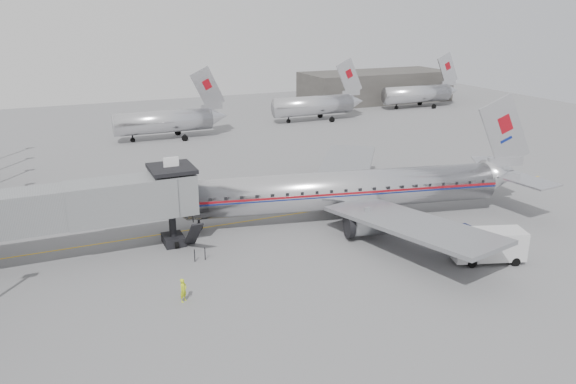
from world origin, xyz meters
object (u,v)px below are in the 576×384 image
ramp_worker (183,290)px  baggage_cart_navy (461,238)px  airliner (352,190)px  baggage_cart_white (371,210)px  service_van (489,245)px

ramp_worker → baggage_cart_navy: bearing=-41.8°
baggage_cart_navy → ramp_worker: baggage_cart_navy is taller
airliner → baggage_cart_white: (1.62, -0.86, -1.93)m
service_van → baggage_cart_white: size_ratio=2.55×
airliner → ramp_worker: 19.69m
baggage_cart_navy → baggage_cart_white: size_ratio=1.03×
baggage_cart_navy → service_van: bearing=-86.1°
service_van → baggage_cart_navy: size_ratio=2.46×
service_van → baggage_cart_white: 11.68m
service_van → baggage_cart_navy: (-0.31, 2.69, -0.38)m
baggage_cart_white → ramp_worker: size_ratio=1.38×
airliner → ramp_worker: bearing=-141.4°
airliner → baggage_cart_white: 2.67m
baggage_cart_navy → ramp_worker: (-22.08, 0.50, -0.12)m
airliner → baggage_cart_navy: size_ratio=14.96×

